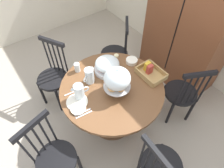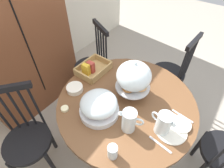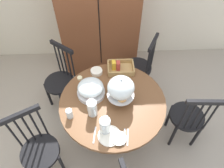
{
  "view_description": "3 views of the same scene",
  "coord_description": "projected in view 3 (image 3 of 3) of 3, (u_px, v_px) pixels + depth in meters",
  "views": [
    {
      "loc": [
        1.18,
        -0.66,
        2.38
      ],
      "look_at": [
        0.1,
        0.14,
        0.79
      ],
      "focal_mm": 31.31,
      "sensor_mm": 36.0,
      "label": 1
    },
    {
      "loc": [
        -0.7,
        -0.31,
        1.84
      ],
      "look_at": [
        0.1,
        0.29,
        0.84
      ],
      "focal_mm": 27.73,
      "sensor_mm": 36.0,
      "label": 2
    },
    {
      "loc": [
        0.04,
        -1.17,
        2.52
      ],
      "look_at": [
        0.1,
        0.29,
        0.84
      ],
      "focal_mm": 33.2,
      "sensor_mm": 36.0,
      "label": 3
    }
  ],
  "objects": [
    {
      "name": "soup_spoon",
      "position": [
        95.0,
        135.0,
        1.94
      ],
      "size": [
        0.03,
        0.17,
        0.01
      ],
      "primitive_type": "cube",
      "rotation": [
        0.0,
        0.0,
        4.6
      ],
      "color": "silver",
      "rests_on": "dining_table"
    },
    {
      "name": "windsor_chair_facing_door",
      "position": [
        39.0,
        150.0,
        2.14
      ],
      "size": [
        0.45,
        0.45,
        0.97
      ],
      "color": "black",
      "rests_on": "ground_plane"
    },
    {
      "name": "china_plate_large",
      "position": [
        109.0,
        136.0,
        1.93
      ],
      "size": [
        0.22,
        0.22,
        0.01
      ],
      "primitive_type": "cylinder",
      "color": "white",
      "rests_on": "dining_table"
    },
    {
      "name": "butter_dish",
      "position": [
        80.0,
        78.0,
        2.4
      ],
      "size": [
        0.06,
        0.06,
        0.02
      ],
      "primitive_type": "cylinder",
      "color": "beige",
      "rests_on": "dining_table"
    },
    {
      "name": "pastry_stand_with_dome",
      "position": [
        121.0,
        89.0,
        2.06
      ],
      "size": [
        0.28,
        0.28,
        0.34
      ],
      "color": "silver",
      "rests_on": "dining_table"
    },
    {
      "name": "dinner_fork",
      "position": [
        128.0,
        137.0,
        1.93
      ],
      "size": [
        0.03,
        0.17,
        0.01
      ],
      "primitive_type": "cube",
      "rotation": [
        0.0,
        0.0,
        4.6
      ],
      "color": "silver",
      "rests_on": "dining_table"
    },
    {
      "name": "wooden_armoire",
      "position": [
        99.0,
        12.0,
        2.9
      ],
      "size": [
        1.18,
        0.6,
        1.96
      ],
      "color": "brown",
      "rests_on": "ground_plane"
    },
    {
      "name": "table_knife",
      "position": [
        124.0,
        137.0,
        1.93
      ],
      "size": [
        0.03,
        0.17,
        0.01
      ],
      "primitive_type": "cube",
      "rotation": [
        0.0,
        0.0,
        4.6
      ],
      "color": "silver",
      "rests_on": "dining_table"
    },
    {
      "name": "windsor_chair_host_seat",
      "position": [
        187.0,
        118.0,
        2.4
      ],
      "size": [
        0.4,
        0.4,
        0.97
      ],
      "color": "black",
      "rests_on": "ground_plane"
    },
    {
      "name": "cereal_basket",
      "position": [
        120.0,
        68.0,
        2.48
      ],
      "size": [
        0.32,
        0.24,
        0.12
      ],
      "color": "tan",
      "rests_on": "dining_table"
    },
    {
      "name": "orange_juice_pitcher",
      "position": [
        105.0,
        126.0,
        1.91
      ],
      "size": [
        0.1,
        0.18,
        0.18
      ],
      "color": "silver",
      "rests_on": "dining_table"
    },
    {
      "name": "cereal_bowl",
      "position": [
        97.0,
        72.0,
        2.46
      ],
      "size": [
        0.14,
        0.14,
        0.04
      ],
      "primitive_type": "cylinder",
      "color": "white",
      "rests_on": "dining_table"
    },
    {
      "name": "windsor_chair_near_window",
      "position": [
        139.0,
        68.0,
        2.93
      ],
      "size": [
        0.45,
        0.45,
        0.97
      ],
      "color": "black",
      "rests_on": "ground_plane"
    },
    {
      "name": "dining_table",
      "position": [
        113.0,
        112.0,
        2.37
      ],
      "size": [
        1.14,
        1.14,
        0.74
      ],
      "color": "brown",
      "rests_on": "ground_plane"
    },
    {
      "name": "fruit_platter_covered",
      "position": [
        91.0,
        89.0,
        2.2
      ],
      "size": [
        0.3,
        0.3,
        0.18
      ],
      "color": "silver",
      "rests_on": "dining_table"
    },
    {
      "name": "drinking_glass",
      "position": [
        69.0,
        114.0,
        2.03
      ],
      "size": [
        0.06,
        0.06,
        0.11
      ],
      "primitive_type": "cylinder",
      "color": "silver",
      "rests_on": "dining_table"
    },
    {
      "name": "milk_pitcher",
      "position": [
        92.0,
        109.0,
        2.03
      ],
      "size": [
        0.1,
        0.18,
        0.19
      ],
      "color": "silver",
      "rests_on": "dining_table"
    },
    {
      "name": "ground_plane",
      "position": [
        105.0,
        143.0,
        2.67
      ],
      "size": [
        10.0,
        10.0,
        0.0
      ],
      "primitive_type": "plane",
      "color": "#A89E8E"
    },
    {
      "name": "windsor_chair_by_cabinet",
      "position": [
        61.0,
        81.0,
        2.77
      ],
      "size": [
        0.47,
        0.47,
        0.97
      ],
      "color": "black",
      "rests_on": "ground_plane"
    },
    {
      "name": "china_plate_small",
      "position": [
        119.0,
        138.0,
        1.9
      ],
      "size": [
        0.15,
        0.15,
        0.01
      ],
      "primitive_type": "cylinder",
      "color": "white",
      "rests_on": "china_plate_large"
    }
  ]
}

